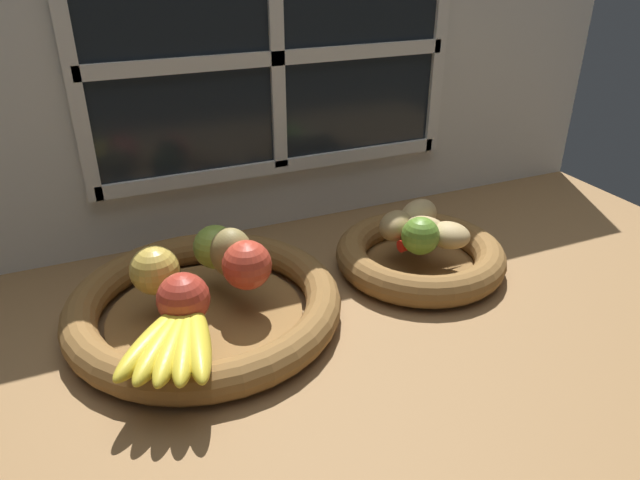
# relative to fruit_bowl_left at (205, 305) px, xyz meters

# --- Properties ---
(ground_plane) EXTENTS (1.40, 0.90, 0.03)m
(ground_plane) POSITION_rel_fruit_bowl_left_xyz_m (0.21, -0.03, -0.04)
(ground_plane) COLOR olive
(back_wall) EXTENTS (1.40, 0.05, 0.55)m
(back_wall) POSITION_rel_fruit_bowl_left_xyz_m (0.21, 0.27, 0.26)
(back_wall) COLOR silver
(back_wall) RESTS_ON ground_plane
(fruit_bowl_left) EXTENTS (0.39, 0.39, 0.05)m
(fruit_bowl_left) POSITION_rel_fruit_bowl_left_xyz_m (0.00, 0.00, 0.00)
(fruit_bowl_left) COLOR brown
(fruit_bowl_left) RESTS_ON ground_plane
(fruit_bowl_right) EXTENTS (0.28, 0.28, 0.05)m
(fruit_bowl_right) POSITION_rel_fruit_bowl_left_xyz_m (0.36, 0.00, 0.00)
(fruit_bowl_right) COLOR brown
(fruit_bowl_right) RESTS_ON ground_plane
(apple_green_back) EXTENTS (0.07, 0.07, 0.07)m
(apple_green_back) POSITION_rel_fruit_bowl_left_xyz_m (0.03, 0.05, 0.06)
(apple_green_back) COLOR #8CAD3D
(apple_green_back) RESTS_ON fruit_bowl_left
(apple_red_right) EXTENTS (0.07, 0.07, 0.07)m
(apple_red_right) POSITION_rel_fruit_bowl_left_xyz_m (0.06, -0.02, 0.06)
(apple_red_right) COLOR #CC422D
(apple_red_right) RESTS_ON fruit_bowl_left
(apple_golden_left) EXTENTS (0.07, 0.07, 0.07)m
(apple_golden_left) POSITION_rel_fruit_bowl_left_xyz_m (-0.06, 0.02, 0.06)
(apple_golden_left) COLOR gold
(apple_golden_left) RESTS_ON fruit_bowl_left
(apple_red_front) EXTENTS (0.07, 0.07, 0.07)m
(apple_red_front) POSITION_rel_fruit_bowl_left_xyz_m (-0.04, -0.07, 0.06)
(apple_red_front) COLOR #B73828
(apple_red_front) RESTS_ON fruit_bowl_left
(pear_brown) EXTENTS (0.08, 0.08, 0.08)m
(pear_brown) POSITION_rel_fruit_bowl_left_xyz_m (0.05, 0.02, 0.06)
(pear_brown) COLOR olive
(pear_brown) RESTS_ON fruit_bowl_left
(banana_bunch_front) EXTENTS (0.14, 0.18, 0.03)m
(banana_bunch_front) POSITION_rel_fruit_bowl_left_xyz_m (-0.06, -0.12, 0.04)
(banana_bunch_front) COLOR yellow
(banana_bunch_front) RESTS_ON fruit_bowl_left
(potato_large) EXTENTS (0.09, 0.08, 0.04)m
(potato_large) POSITION_rel_fruit_bowl_left_xyz_m (0.36, 0.00, 0.05)
(potato_large) COLOR tan
(potato_large) RESTS_ON fruit_bowl_right
(potato_small) EXTENTS (0.09, 0.09, 0.04)m
(potato_small) POSITION_rel_fruit_bowl_left_xyz_m (0.39, -0.03, 0.05)
(potato_small) COLOR tan
(potato_small) RESTS_ON fruit_bowl_right
(potato_oblong) EXTENTS (0.09, 0.08, 0.05)m
(potato_oblong) POSITION_rel_fruit_bowl_left_xyz_m (0.33, 0.03, 0.05)
(potato_oblong) COLOR #A38451
(potato_oblong) RESTS_ON fruit_bowl_right
(potato_back) EXTENTS (0.10, 0.09, 0.05)m
(potato_back) POSITION_rel_fruit_bowl_left_xyz_m (0.38, 0.04, 0.05)
(potato_back) COLOR tan
(potato_back) RESTS_ON fruit_bowl_right
(lime_near) EXTENTS (0.06, 0.06, 0.06)m
(lime_near) POSITION_rel_fruit_bowl_left_xyz_m (0.33, -0.04, 0.06)
(lime_near) COLOR olive
(lime_near) RESTS_ON fruit_bowl_right
(chili_pepper) EXTENTS (0.13, 0.03, 0.02)m
(chili_pepper) POSITION_rel_fruit_bowl_left_xyz_m (0.37, -0.01, 0.04)
(chili_pepper) COLOR red
(chili_pepper) RESTS_ON fruit_bowl_right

